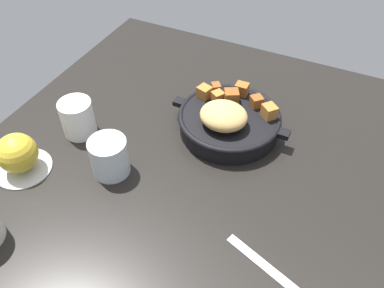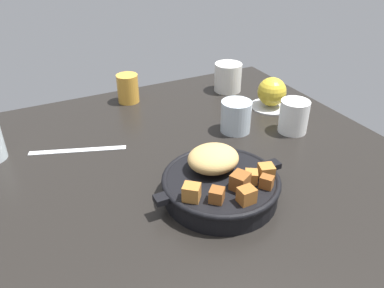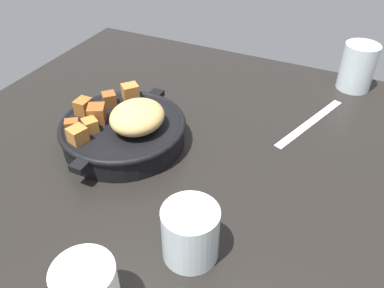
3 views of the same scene
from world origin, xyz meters
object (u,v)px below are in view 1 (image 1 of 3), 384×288
red_apple (17,153)px  white_creamer_pitcher (78,118)px  water_glass_short (109,157)px  butter_knife (281,279)px  cast_iron_skillet (229,120)px

red_apple → white_creamer_pitcher: (-3.84, -14.22, -0.51)cm
red_apple → water_glass_short: (-16.59, -7.50, -0.65)cm
butter_knife → white_creamer_pitcher: bearing=3.2°
red_apple → butter_knife: red_apple is taller
cast_iron_skillet → red_apple: 44.19cm
red_apple → butter_knife: bearing=179.4°
cast_iron_skillet → butter_knife: 36.32cm
cast_iron_skillet → white_creamer_pitcher: bearing=26.2°
cast_iron_skillet → red_apple: (33.50, 28.79, 1.31)cm
red_apple → cast_iron_skillet: bearing=-139.3°
cast_iron_skillet → butter_knife: size_ratio=1.22×
white_creamer_pitcher → water_glass_short: bearing=152.2°
red_apple → butter_knife: 54.83cm
butter_knife → water_glass_short: water_glass_short is taller
butter_knife → white_creamer_pitcher: (50.80, -14.79, 3.96)cm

